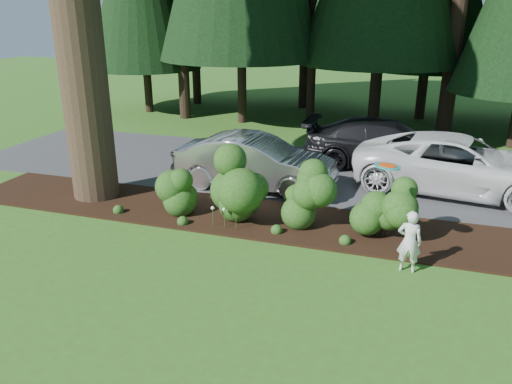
{
  "coord_description": "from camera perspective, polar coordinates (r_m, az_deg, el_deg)",
  "views": [
    {
      "loc": [
        3.85,
        -7.92,
        5.02
      ],
      "look_at": [
        0.71,
        1.77,
        1.3
      ],
      "focal_mm": 35.0,
      "sensor_mm": 36.0,
      "label": 1
    }
  ],
  "objects": [
    {
      "name": "shrub_row",
      "position": [
        12.22,
        2.25,
        -0.09
      ],
      "size": [
        6.53,
        1.6,
        1.61
      ],
      "color": "#1E4515",
      "rests_on": "ground"
    },
    {
      "name": "car_white_suv",
      "position": [
        15.47,
        22.23,
        2.91
      ],
      "size": [
        6.19,
        3.46,
        1.63
      ],
      "primitive_type": "imported",
      "rotation": [
        0.0,
        0.0,
        1.44
      ],
      "color": "silver",
      "rests_on": "driveway"
    },
    {
      "name": "frisbee",
      "position": [
        10.21,
        14.8,
        2.89
      ],
      "size": [
        0.52,
        0.52,
        0.07
      ],
      "color": "teal",
      "rests_on": "ground"
    },
    {
      "name": "car_silver_wagon",
      "position": [
        14.67,
        -0.13,
        3.41
      ],
      "size": [
        4.8,
        1.83,
        1.56
      ],
      "primitive_type": "imported",
      "rotation": [
        0.0,
        0.0,
        1.53
      ],
      "color": "silver",
      "rests_on": "driveway"
    },
    {
      "name": "mulch_bed",
      "position": [
        12.82,
        -0.98,
        -2.85
      ],
      "size": [
        16.0,
        2.5,
        0.05
      ],
      "primitive_type": "cube",
      "color": "black",
      "rests_on": "ground"
    },
    {
      "name": "ground",
      "position": [
        10.13,
        -7.02,
        -9.79
      ],
      "size": [
        80.0,
        80.0,
        0.0
      ],
      "primitive_type": "plane",
      "color": "#365C1A",
      "rests_on": "ground"
    },
    {
      "name": "driveway",
      "position": [
        16.66,
        3.76,
        2.55
      ],
      "size": [
        22.0,
        6.0,
        0.03
      ],
      "primitive_type": "cube",
      "color": "#38383A",
      "rests_on": "ground"
    },
    {
      "name": "car_dark_suv",
      "position": [
        17.22,
        14.68,
        5.31
      ],
      "size": [
        5.51,
        2.33,
        1.59
      ],
      "primitive_type": "imported",
      "rotation": [
        0.0,
        0.0,
        1.59
      ],
      "color": "black",
      "rests_on": "driveway"
    },
    {
      "name": "lily_cluster",
      "position": [
        12.01,
        -3.66,
        -2.11
      ],
      "size": [
        0.69,
        0.09,
        0.57
      ],
      "color": "#1E4515",
      "rests_on": "ground"
    },
    {
      "name": "child",
      "position": [
        10.5,
        17.13,
        -5.42
      ],
      "size": [
        0.49,
        0.33,
        1.32
      ],
      "primitive_type": "imported",
      "rotation": [
        0.0,
        0.0,
        3.11
      ],
      "color": "silver",
      "rests_on": "ground"
    }
  ]
}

